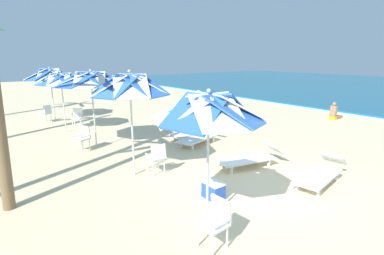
% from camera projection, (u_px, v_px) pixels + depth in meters
% --- Properties ---
extents(ground_plane, '(80.00, 80.00, 0.00)m').
position_uv_depth(ground_plane, '(263.00, 185.00, 7.20)').
color(ground_plane, beige).
extents(beach_umbrella_0, '(2.11, 2.11, 2.61)m').
position_uv_depth(beach_umbrella_0, '(209.00, 109.00, 5.09)').
color(beach_umbrella_0, silver).
rests_on(beach_umbrella_0, ground).
extents(plastic_chair_0, '(0.47, 0.50, 0.87)m').
position_uv_depth(plastic_chair_0, '(215.00, 220.00, 4.79)').
color(plastic_chair_0, white).
rests_on(plastic_chair_0, ground).
extents(beach_umbrella_1, '(2.09, 2.09, 2.84)m').
position_uv_depth(beach_umbrella_1, '(130.00, 86.00, 7.26)').
color(beach_umbrella_1, silver).
rests_on(beach_umbrella_1, ground).
extents(plastic_chair_1, '(0.49, 0.46, 0.87)m').
position_uv_depth(plastic_chair_1, '(157.00, 157.00, 7.82)').
color(plastic_chair_1, white).
rests_on(plastic_chair_1, ground).
extents(beach_umbrella_2, '(2.53, 2.53, 2.75)m').
position_uv_depth(beach_umbrella_2, '(91.00, 79.00, 9.69)').
color(beach_umbrella_2, silver).
rests_on(beach_umbrella_2, ground).
extents(plastic_chair_2, '(0.58, 0.60, 0.87)m').
position_uv_depth(plastic_chair_2, '(83.00, 137.00, 9.75)').
color(plastic_chair_2, white).
rests_on(plastic_chair_2, ground).
extents(beach_umbrella_3, '(2.03, 2.03, 2.60)m').
position_uv_depth(beach_umbrella_3, '(61.00, 79.00, 11.82)').
color(beach_umbrella_3, silver).
rests_on(beach_umbrella_3, ground).
extents(plastic_chair_3, '(0.62, 0.60, 0.87)m').
position_uv_depth(plastic_chair_3, '(78.00, 116.00, 13.11)').
color(plastic_chair_3, white).
rests_on(plastic_chair_3, ground).
extents(beach_umbrella_4, '(2.43, 2.43, 2.67)m').
position_uv_depth(beach_umbrella_4, '(50.00, 75.00, 14.32)').
color(beach_umbrella_4, silver).
rests_on(beach_umbrella_4, ground).
extents(plastic_chair_4, '(0.63, 0.61, 0.87)m').
position_uv_depth(plastic_chair_4, '(46.00, 112.00, 14.03)').
color(plastic_chair_4, white).
rests_on(plastic_chair_4, ground).
extents(sun_lounger_0, '(0.95, 2.22, 0.62)m').
position_uv_depth(sun_lounger_0, '(321.00, 172.00, 7.29)').
color(sun_lounger_0, white).
rests_on(sun_lounger_0, ground).
extents(sun_lounger_1, '(1.10, 2.23, 0.62)m').
position_uv_depth(sun_lounger_1, '(252.00, 157.00, 8.41)').
color(sun_lounger_1, white).
rests_on(sun_lounger_1, ground).
extents(sun_lounger_2, '(1.12, 2.23, 0.62)m').
position_uv_depth(sun_lounger_2, '(201.00, 136.00, 10.62)').
color(sun_lounger_2, white).
rests_on(sun_lounger_2, ground).
extents(sun_lounger_3, '(0.68, 2.16, 0.62)m').
position_uv_depth(sun_lounger_3, '(196.00, 131.00, 11.32)').
color(sun_lounger_3, white).
rests_on(sun_lounger_3, ground).
extents(cooler_box, '(0.50, 0.34, 0.40)m').
position_uv_depth(cooler_box, '(213.00, 190.00, 6.50)').
color(cooler_box, blue).
rests_on(cooler_box, ground).
extents(beachgoer_seated, '(0.30, 0.93, 0.92)m').
position_uv_depth(beachgoer_seated, '(335.00, 114.00, 14.79)').
color(beachgoer_seated, yellow).
rests_on(beachgoer_seated, ground).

